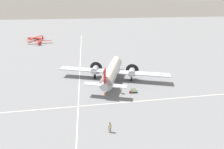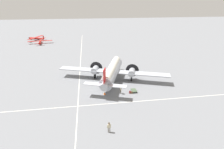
{
  "view_description": "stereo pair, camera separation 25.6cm",
  "coord_description": "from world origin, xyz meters",
  "px_view_note": "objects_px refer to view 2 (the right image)",
  "views": [
    {
      "loc": [
        -5.64,
        -36.92,
        17.85
      ],
      "look_at": [
        0.0,
        0.0,
        1.77
      ],
      "focal_mm": 28.0,
      "sensor_mm": 36.0,
      "label": 1
    },
    {
      "loc": [
        -5.38,
        -36.96,
        17.85
      ],
      "look_at": [
        0.0,
        0.0,
        1.77
      ],
      "focal_mm": 28.0,
      "sensor_mm": 36.0,
      "label": 2
    }
  ],
  "objects_px": {
    "crew_foreground": "(109,126)",
    "light_aircraft_taxiing": "(36,38)",
    "suitcase_upright_spare": "(132,92)",
    "light_aircraft_distant": "(40,42)",
    "baggage_cart": "(134,90)",
    "traffic_cone": "(105,93)",
    "passenger_boarding": "(121,89)",
    "airliner_main": "(112,70)",
    "suitcase_near_door": "(130,92)"
  },
  "relations": [
    {
      "from": "crew_foreground",
      "to": "light_aircraft_taxiing",
      "type": "bearing_deg",
      "value": 104.86
    },
    {
      "from": "suitcase_upright_spare",
      "to": "light_aircraft_distant",
      "type": "bearing_deg",
      "value": 120.43
    },
    {
      "from": "baggage_cart",
      "to": "light_aircraft_distant",
      "type": "height_order",
      "value": "light_aircraft_distant"
    },
    {
      "from": "baggage_cart",
      "to": "traffic_cone",
      "type": "distance_m",
      "value": 6.22
    },
    {
      "from": "crew_foreground",
      "to": "traffic_cone",
      "type": "bearing_deg",
      "value": 80.85
    },
    {
      "from": "light_aircraft_taxiing",
      "to": "passenger_boarding",
      "type": "bearing_deg",
      "value": 138.55
    },
    {
      "from": "airliner_main",
      "to": "traffic_cone",
      "type": "distance_m",
      "value": 7.18
    },
    {
      "from": "suitcase_near_door",
      "to": "passenger_boarding",
      "type": "bearing_deg",
      "value": 174.55
    },
    {
      "from": "suitcase_near_door",
      "to": "light_aircraft_distant",
      "type": "height_order",
      "value": "light_aircraft_distant"
    },
    {
      "from": "passenger_boarding",
      "to": "suitcase_near_door",
      "type": "xyz_separation_m",
      "value": [
        1.91,
        -0.18,
        -0.87
      ]
    },
    {
      "from": "airliner_main",
      "to": "light_aircraft_taxiing",
      "type": "distance_m",
      "value": 58.25
    },
    {
      "from": "passenger_boarding",
      "to": "baggage_cart",
      "type": "height_order",
      "value": "passenger_boarding"
    },
    {
      "from": "passenger_boarding",
      "to": "baggage_cart",
      "type": "bearing_deg",
      "value": -80.21
    },
    {
      "from": "light_aircraft_taxiing",
      "to": "baggage_cart",
      "type": "bearing_deg",
      "value": 140.99
    },
    {
      "from": "passenger_boarding",
      "to": "traffic_cone",
      "type": "relative_size",
      "value": 3.18
    },
    {
      "from": "airliner_main",
      "to": "suitcase_upright_spare",
      "type": "relative_size",
      "value": 51.61
    },
    {
      "from": "crew_foreground",
      "to": "traffic_cone",
      "type": "xyz_separation_m",
      "value": [
        0.54,
        11.12,
        -0.78
      ]
    },
    {
      "from": "suitcase_upright_spare",
      "to": "baggage_cart",
      "type": "bearing_deg",
      "value": 48.28
    },
    {
      "from": "traffic_cone",
      "to": "baggage_cart",
      "type": "bearing_deg",
      "value": 2.66
    },
    {
      "from": "suitcase_near_door",
      "to": "baggage_cart",
      "type": "height_order",
      "value": "baggage_cart"
    },
    {
      "from": "light_aircraft_distant",
      "to": "traffic_cone",
      "type": "distance_m",
      "value": 53.87
    },
    {
      "from": "suitcase_near_door",
      "to": "light_aircraft_taxiing",
      "type": "distance_m",
      "value": 65.35
    },
    {
      "from": "light_aircraft_distant",
      "to": "suitcase_upright_spare",
      "type": "bearing_deg",
      "value": -157.38
    },
    {
      "from": "baggage_cart",
      "to": "light_aircraft_distant",
      "type": "relative_size",
      "value": 0.16
    },
    {
      "from": "traffic_cone",
      "to": "suitcase_near_door",
      "type": "bearing_deg",
      "value": -3.79
    },
    {
      "from": "airliner_main",
      "to": "light_aircraft_taxiing",
      "type": "xyz_separation_m",
      "value": [
        -29.38,
        50.27,
        -1.74
      ]
    },
    {
      "from": "airliner_main",
      "to": "passenger_boarding",
      "type": "distance_m",
      "value": 6.68
    },
    {
      "from": "crew_foreground",
      "to": "light_aircraft_distant",
      "type": "distance_m",
      "value": 63.88
    },
    {
      "from": "airliner_main",
      "to": "suitcase_near_door",
      "type": "bearing_deg",
      "value": -138.87
    },
    {
      "from": "crew_foreground",
      "to": "traffic_cone",
      "type": "distance_m",
      "value": 11.16
    },
    {
      "from": "traffic_cone",
      "to": "suitcase_upright_spare",
      "type": "bearing_deg",
      "value": -4.78
    },
    {
      "from": "baggage_cart",
      "to": "suitcase_upright_spare",
      "type": "bearing_deg",
      "value": 137.76
    },
    {
      "from": "passenger_boarding",
      "to": "traffic_cone",
      "type": "distance_m",
      "value": 3.42
    },
    {
      "from": "baggage_cart",
      "to": "light_aircraft_taxiing",
      "type": "relative_size",
      "value": 0.15
    },
    {
      "from": "suitcase_upright_spare",
      "to": "light_aircraft_taxiing",
      "type": "relative_size",
      "value": 0.05
    },
    {
      "from": "light_aircraft_distant",
      "to": "light_aircraft_taxiing",
      "type": "distance_m",
      "value": 8.77
    },
    {
      "from": "suitcase_upright_spare",
      "to": "traffic_cone",
      "type": "relative_size",
      "value": 0.86
    },
    {
      "from": "passenger_boarding",
      "to": "light_aircraft_distant",
      "type": "height_order",
      "value": "light_aircraft_distant"
    },
    {
      "from": "passenger_boarding",
      "to": "light_aircraft_distant",
      "type": "relative_size",
      "value": 0.18
    },
    {
      "from": "suitcase_near_door",
      "to": "baggage_cart",
      "type": "bearing_deg",
      "value": 32.69
    },
    {
      "from": "crew_foreground",
      "to": "traffic_cone",
      "type": "height_order",
      "value": "crew_foreground"
    },
    {
      "from": "passenger_boarding",
      "to": "light_aircraft_distant",
      "type": "xyz_separation_m",
      "value": [
        -26.57,
        48.74,
        -0.3
      ]
    },
    {
      "from": "crew_foreground",
      "to": "suitcase_upright_spare",
      "type": "xyz_separation_m",
      "value": [
        6.08,
        10.65,
        -0.81
      ]
    },
    {
      "from": "suitcase_near_door",
      "to": "light_aircraft_distant",
      "type": "relative_size",
      "value": 0.05
    },
    {
      "from": "airliner_main",
      "to": "suitcase_upright_spare",
      "type": "xyz_separation_m",
      "value": [
        3.02,
        -6.77,
        -2.38
      ]
    },
    {
      "from": "crew_foreground",
      "to": "suitcase_near_door",
      "type": "distance_m",
      "value": 12.24
    },
    {
      "from": "passenger_boarding",
      "to": "suitcase_near_door",
      "type": "height_order",
      "value": "passenger_boarding"
    },
    {
      "from": "baggage_cart",
      "to": "traffic_cone",
      "type": "xyz_separation_m",
      "value": [
        -6.21,
        -0.29,
        -0.0
      ]
    },
    {
      "from": "suitcase_near_door",
      "to": "baggage_cart",
      "type": "distance_m",
      "value": 1.18
    },
    {
      "from": "airliner_main",
      "to": "suitcase_upright_spare",
      "type": "bearing_deg",
      "value": -136.93
    }
  ]
}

